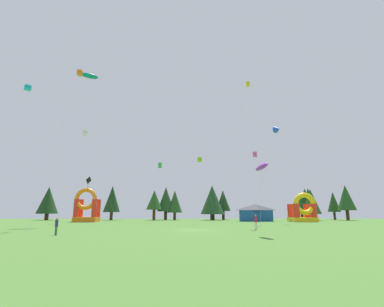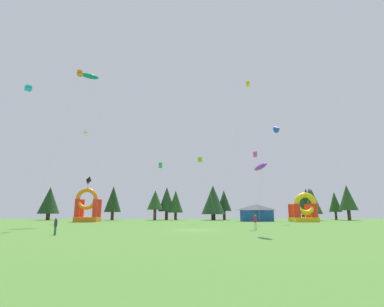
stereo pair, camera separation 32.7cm
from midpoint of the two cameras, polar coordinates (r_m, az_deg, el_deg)
The scene contains 30 objects.
ground_plane at distance 36.11m, azimuth 0.72°, elevation -14.84°, with size 120.00×120.00×0.00m, color #47752D.
kite_teal_parafoil at distance 59.46m, azimuth -19.30°, elevation 14.13°, with size 9.22×6.80×27.71m.
kite_green_box at distance 60.86m, azimuth -6.08°, elevation -2.35°, with size 2.85×1.88×12.25m.
kite_yellow_box at distance 50.77m, azimuth 11.07°, elevation 13.09°, with size 5.86×2.38×23.60m.
kite_white_box at distance 65.40m, azimuth -19.92°, elevation 3.82°, with size 8.50×1.61×19.12m.
kite_pink_box at distance 51.66m, azimuth 12.49°, elevation -0.18°, with size 3.85×1.23×12.43m.
kite_lime_box at distance 56.31m, azimuth 1.76°, elevation -1.24°, with size 4.08×2.75×12.59m.
kite_orange_box at distance 49.83m, azimuth -21.05°, elevation 14.39°, with size 2.18×7.24×23.80m.
kite_black_diamond at distance 44.77m, azimuth -19.55°, elevation -5.10°, with size 2.87×1.47×7.04m.
kite_blue_delta at distance 62.19m, azimuth 16.68°, elevation 4.64°, with size 7.88×2.97×19.63m.
kite_purple_parafoil at distance 28.95m, azimuth 13.62°, elevation -2.54°, with size 1.33×2.53×6.98m.
kite_cyan_box at distance 56.06m, azimuth -29.33°, elevation 11.07°, with size 6.29×6.03×22.68m.
person_midfield at distance 38.22m, azimuth 12.57°, elevation -12.75°, with size 0.35×0.35×1.83m.
person_left_edge at distance 31.09m, azimuth -24.94°, elevation -12.59°, with size 0.38×0.38×1.62m.
inflatable_yellow_castle at distance 69.41m, azimuth -19.73°, elevation -10.21°, with size 5.03×3.99×7.36m.
inflatable_red_slide at distance 71.11m, azimuth 21.26°, elevation -10.49°, with size 5.27×4.99×6.44m.
festival_tent at distance 70.67m, azimuth 12.69°, elevation -11.29°, with size 7.10×3.44×3.94m.
tree_row_0 at distance 89.35m, azimuth -26.12°, elevation -8.25°, with size 5.61×5.61×8.94m.
tree_row_1 at distance 82.88m, azimuth -15.13°, elevation -8.65°, with size 4.51×4.51×9.14m.
tree_row_2 at distance 79.95m, azimuth -7.13°, elevation -9.09°, with size 4.29×4.29×7.92m.
tree_row_3 at distance 81.88m, azimuth -4.87°, elevation -8.94°, with size 4.68×4.68×9.01m.
tree_row_4 at distance 81.21m, azimuth -3.11°, elevation -9.42°, with size 4.09×4.09×8.00m.
tree_row_5 at distance 80.19m, azimuth 4.28°, elevation -9.05°, with size 6.43×6.43×9.29m.
tree_row_6 at distance 82.60m, azimuth 6.41°, elevation -9.21°, with size 4.09×4.09×8.14m.
tree_row_7 at distance 84.58m, azimuth 20.95°, elevation -8.78°, with size 4.03×4.03×7.45m.
tree_row_8 at distance 84.92m, azimuth 21.66°, elevation -8.38°, with size 4.03×4.03×8.39m.
tree_row_9 at distance 83.78m, azimuth 22.62°, elevation -8.69°, with size 4.96×4.96×8.18m.
tree_row_10 at distance 87.04m, azimuth 22.25°, elevation -8.55°, with size 4.46×4.46×8.65m.
tree_row_11 at distance 91.80m, azimuth 26.33°, elevation -8.52°, with size 3.45×3.45×7.75m.
tree_row_12 at distance 87.73m, azimuth 28.30°, elevation -7.66°, with size 4.67×4.67×9.20m.
Camera 2 is at (-1.21, -36.03, 2.17)m, focal length 27.15 mm.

